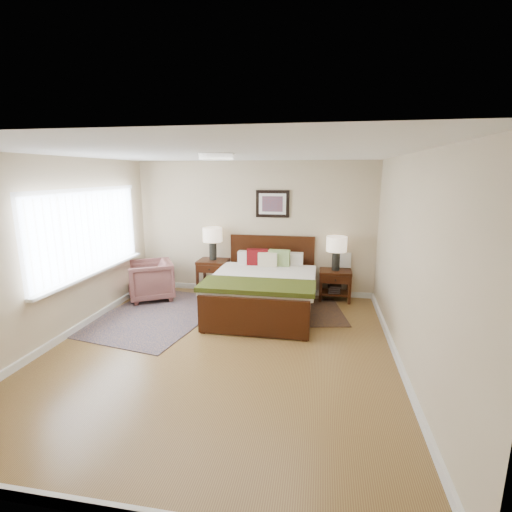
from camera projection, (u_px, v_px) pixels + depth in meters
name	position (u px, v px, depth m)	size (l,w,h in m)	color
floor	(220.00, 350.00, 4.88)	(5.00, 5.00, 0.00)	olive
back_wall	(254.00, 228.00, 7.01)	(4.50, 0.04, 2.50)	#C7B490
front_wall	(104.00, 348.00, 2.20)	(4.50, 0.04, 2.50)	#C7B490
left_wall	(57.00, 251.00, 4.99)	(0.04, 5.00, 2.50)	#C7B490
right_wall	(409.00, 265.00, 4.22)	(0.04, 5.00, 2.50)	#C7B490
ceiling	(216.00, 153.00, 4.33)	(4.50, 5.00, 0.02)	white
window	(91.00, 233.00, 5.62)	(0.11, 2.72, 1.32)	silver
ceil_fixture	(216.00, 156.00, 4.34)	(0.44, 0.44, 0.08)	white
bed	(264.00, 282.00, 6.13)	(1.71, 2.07, 1.11)	#351708
wall_art	(273.00, 204.00, 6.82)	(0.62, 0.05, 0.50)	black
nightstand_left	(213.00, 267.00, 7.05)	(0.56, 0.50, 0.66)	#351708
nightstand_right	(335.00, 282.00, 6.71)	(0.57, 0.42, 0.56)	#351708
lamp_left	(213.00, 237.00, 6.95)	(0.36, 0.36, 0.61)	black
lamp_right	(337.00, 247.00, 6.58)	(0.36, 0.36, 0.61)	black
armchair	(150.00, 280.00, 6.79)	(0.76, 0.78, 0.71)	brown
rug_persian	(157.00, 315.00, 6.07)	(1.69, 2.38, 0.01)	#0C183E
rug_navy	(316.00, 312.00, 6.20)	(0.85, 1.28, 0.01)	black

